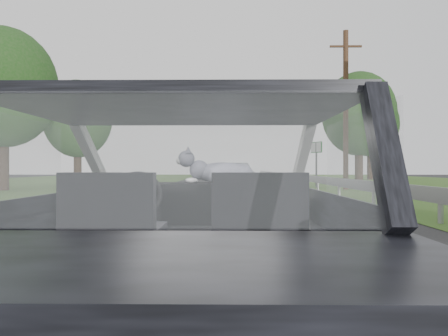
{
  "coord_description": "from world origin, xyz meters",
  "views": [
    {
      "loc": [
        0.24,
        -2.68,
        1.11
      ],
      "look_at": [
        0.2,
        0.55,
        1.11
      ],
      "focal_mm": 35.0,
      "sensor_mm": 36.0,
      "label": 1
    }
  ],
  "objects_px": {
    "highway_sign": "(316,165)",
    "utility_pole": "(346,110)",
    "subject_car": "(190,231)",
    "other_car": "(236,175)",
    "cat": "(222,171)"
  },
  "relations": [
    {
      "from": "other_car",
      "to": "utility_pole",
      "type": "height_order",
      "value": "utility_pole"
    },
    {
      "from": "subject_car",
      "to": "highway_sign",
      "type": "bearing_deg",
      "value": 76.9
    },
    {
      "from": "cat",
      "to": "utility_pole",
      "type": "relative_size",
      "value": 0.07
    },
    {
      "from": "highway_sign",
      "to": "subject_car",
      "type": "bearing_deg",
      "value": -127.97
    },
    {
      "from": "subject_car",
      "to": "utility_pole",
      "type": "bearing_deg",
      "value": 72.57
    },
    {
      "from": "subject_car",
      "to": "cat",
      "type": "xyz_separation_m",
      "value": [
        0.19,
        0.61,
        0.36
      ]
    },
    {
      "from": "other_car",
      "to": "highway_sign",
      "type": "relative_size",
      "value": 1.66
    },
    {
      "from": "highway_sign",
      "to": "utility_pole",
      "type": "xyz_separation_m",
      "value": [
        0.95,
        -2.79,
        2.76
      ]
    },
    {
      "from": "highway_sign",
      "to": "other_car",
      "type": "bearing_deg",
      "value": 146.63
    },
    {
      "from": "utility_pole",
      "to": "cat",
      "type": "bearing_deg",
      "value": -107.44
    },
    {
      "from": "subject_car",
      "to": "other_car",
      "type": "relative_size",
      "value": 0.92
    },
    {
      "from": "highway_sign",
      "to": "utility_pole",
      "type": "distance_m",
      "value": 4.04
    },
    {
      "from": "other_car",
      "to": "utility_pole",
      "type": "relative_size",
      "value": 0.53
    },
    {
      "from": "subject_car",
      "to": "other_car",
      "type": "distance_m",
      "value": 23.15
    },
    {
      "from": "utility_pole",
      "to": "other_car",
      "type": "bearing_deg",
      "value": 148.03
    }
  ]
}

